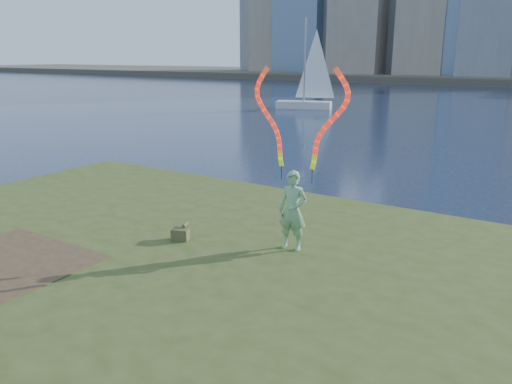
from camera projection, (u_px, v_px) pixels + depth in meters
The scene contains 5 objects.
ground at pixel (190, 271), 11.45m from camera, with size 320.00×320.00×0.00m, color #18243C.
grassy_knoll at pixel (112, 297), 9.50m from camera, with size 20.00×18.00×0.80m.
woman_with_ribbons at pixel (294, 185), 10.27m from camera, with size 2.06×0.49×4.07m.
canvas_bag at pixel (181, 234), 11.09m from camera, with size 0.43×0.48×0.35m.
sailboat at pixel (307, 93), 45.26m from camera, with size 5.27×3.00×7.99m.
Camera 1 is at (6.96, -8.08, 4.80)m, focal length 35.00 mm.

